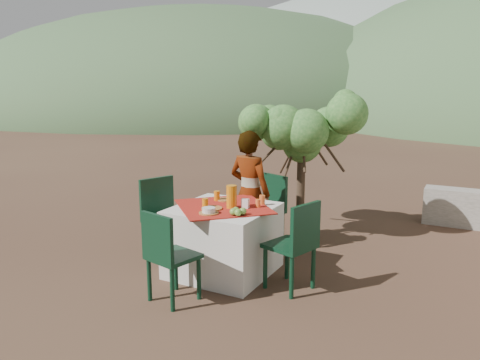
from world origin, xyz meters
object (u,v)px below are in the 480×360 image
object	(u,v)px
chair_near	(167,253)
juice_pitcher	(232,197)
chair_far	(269,206)
shrub_tree	(307,137)
chair_left	(163,215)
person	(250,193)
table	(223,239)
chair_right	(296,242)

from	to	relation	value
chair_near	juice_pitcher	world-z (taller)	juice_pitcher
chair_far	shrub_tree	world-z (taller)	shrub_tree
chair_near	chair_left	xyz separation A→B (m)	(-0.76, 0.94, 0.04)
chair_far	person	distance (m)	0.51
table	person	bearing A→B (deg)	92.03
chair_left	shrub_tree	distance (m)	2.18
chair_near	person	size ratio (longest dim) A/B	0.59
chair_left	table	bearing A→B (deg)	-71.28
chair_far	shrub_tree	bearing A→B (deg)	79.69
chair_near	chair_right	world-z (taller)	chair_right
chair_near	chair_left	distance (m)	1.21
table	shrub_tree	xyz separation A→B (m)	(0.36, 1.64, 1.00)
chair_far	juice_pitcher	xyz separation A→B (m)	(0.08, -1.15, 0.38)
table	chair_near	size ratio (longest dim) A/B	1.44
chair_far	chair_near	world-z (taller)	chair_far
chair_far	chair_right	distance (m)	1.48
person	chair_far	bearing A→B (deg)	-89.49
person	chair_right	bearing A→B (deg)	148.19
chair_left	person	distance (m)	1.08
table	chair_near	xyz separation A→B (m)	(-0.09, -0.91, 0.12)
chair_right	person	world-z (taller)	person
chair_far	person	world-z (taller)	person
person	juice_pitcher	size ratio (longest dim) A/B	6.22
chair_left	chair_right	xyz separation A→B (m)	(1.74, -0.12, -0.03)
table	chair_left	size ratio (longest dim) A/B	1.33
table	chair_near	world-z (taller)	chair_near
chair_right	chair_left	bearing A→B (deg)	-76.28
juice_pitcher	person	bearing A→B (deg)	101.12
chair_right	juice_pitcher	world-z (taller)	juice_pitcher
chair_far	chair_left	world-z (taller)	chair_left
chair_left	shrub_tree	world-z (taller)	shrub_tree
chair_right	chair_near	bearing A→B (deg)	-32.39
chair_far	person	bearing A→B (deg)	-76.75
chair_right	shrub_tree	size ratio (longest dim) A/B	0.53
juice_pitcher	table	bearing A→B (deg)	169.99
chair_near	chair_right	distance (m)	1.28
chair_right	juice_pitcher	xyz separation A→B (m)	(-0.77, 0.07, 0.37)
table	chair_far	world-z (taller)	chair_far
chair_left	chair_right	size ratio (longest dim) A/B	1.05
table	juice_pitcher	size ratio (longest dim) A/B	5.27
chair_right	person	bearing A→B (deg)	-113.02
chair_far	person	xyz separation A→B (m)	(-0.06, -0.43, 0.26)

